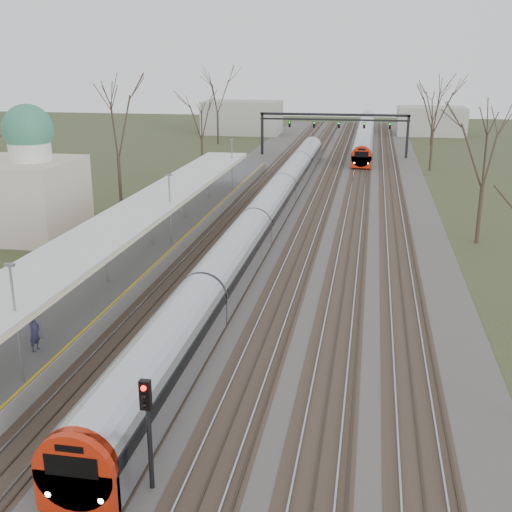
{
  "coord_description": "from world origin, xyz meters",
  "views": [
    {
      "loc": [
        5.79,
        -7.33,
        13.63
      ],
      "look_at": [
        -0.87,
        29.49,
        2.0
      ],
      "focal_mm": 45.0,
      "sensor_mm": 36.0,
      "label": 1
    }
  ],
  "objects_px": {
    "train_far": "(365,132)",
    "passenger": "(35,333)",
    "signal_post": "(148,418)",
    "train_near": "(270,207)"
  },
  "relations": [
    {
      "from": "train_near",
      "to": "train_far",
      "type": "relative_size",
      "value": 1.25
    },
    {
      "from": "passenger",
      "to": "signal_post",
      "type": "xyz_separation_m",
      "value": [
        7.85,
        -7.16,
        0.86
      ]
    },
    {
      "from": "train_far",
      "to": "passenger",
      "type": "bearing_deg",
      "value": -98.58
    },
    {
      "from": "passenger",
      "to": "train_far",
      "type": "bearing_deg",
      "value": -0.66
    },
    {
      "from": "train_far",
      "to": "passenger",
      "type": "distance_m",
      "value": 87.88
    },
    {
      "from": "signal_post",
      "to": "train_far",
      "type": "bearing_deg",
      "value": 86.81
    },
    {
      "from": "train_near",
      "to": "signal_post",
      "type": "bearing_deg",
      "value": -87.18
    },
    {
      "from": "train_far",
      "to": "signal_post",
      "type": "relative_size",
      "value": 14.69
    },
    {
      "from": "signal_post",
      "to": "passenger",
      "type": "bearing_deg",
      "value": 137.65
    },
    {
      "from": "train_near",
      "to": "train_far",
      "type": "bearing_deg",
      "value": 83.18
    }
  ]
}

